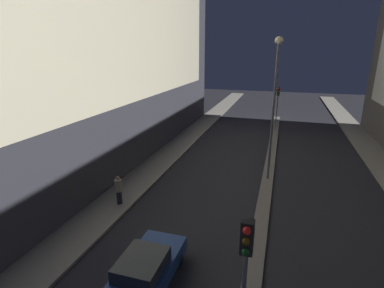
{
  "coord_description": "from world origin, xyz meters",
  "views": [
    {
      "loc": [
        0.53,
        -2.11,
        8.72
      ],
      "look_at": [
        -7.05,
        22.8,
        0.5
      ],
      "focal_mm": 28.0,
      "sensor_mm": 36.0,
      "label": 1
    }
  ],
  "objects_px": {
    "pedestrian_on_left_sidewalk": "(119,189)",
    "traffic_light_mid": "(278,99)",
    "traffic_light_near": "(245,266)",
    "street_lamp": "(275,91)",
    "car_left_lane": "(145,271)"
  },
  "relations": [
    {
      "from": "traffic_light_mid",
      "to": "pedestrian_on_left_sidewalk",
      "type": "xyz_separation_m",
      "value": [
        -8.03,
        -20.35,
        -2.51
      ]
    },
    {
      "from": "pedestrian_on_left_sidewalk",
      "to": "car_left_lane",
      "type": "bearing_deg",
      "value": -51.74
    },
    {
      "from": "traffic_light_mid",
      "to": "car_left_lane",
      "type": "xyz_separation_m",
      "value": [
        -3.85,
        -25.66,
        -2.79
      ]
    },
    {
      "from": "traffic_light_mid",
      "to": "traffic_light_near",
      "type": "bearing_deg",
      "value": -90.0
    },
    {
      "from": "car_left_lane",
      "to": "pedestrian_on_left_sidewalk",
      "type": "distance_m",
      "value": 6.76
    },
    {
      "from": "street_lamp",
      "to": "pedestrian_on_left_sidewalk",
      "type": "height_order",
      "value": "street_lamp"
    },
    {
      "from": "street_lamp",
      "to": "car_left_lane",
      "type": "distance_m",
      "value": 13.35
    },
    {
      "from": "traffic_light_mid",
      "to": "pedestrian_on_left_sidewalk",
      "type": "bearing_deg",
      "value": -111.53
    },
    {
      "from": "street_lamp",
      "to": "car_left_lane",
      "type": "height_order",
      "value": "street_lamp"
    },
    {
      "from": "traffic_light_near",
      "to": "pedestrian_on_left_sidewalk",
      "type": "distance_m",
      "value": 11.17
    },
    {
      "from": "traffic_light_near",
      "to": "car_left_lane",
      "type": "xyz_separation_m",
      "value": [
        -3.85,
        2.05,
        -2.79
      ]
    },
    {
      "from": "street_lamp",
      "to": "pedestrian_on_left_sidewalk",
      "type": "xyz_separation_m",
      "value": [
        -8.03,
        -6.27,
        -5.15
      ]
    },
    {
      "from": "traffic_light_near",
      "to": "traffic_light_mid",
      "type": "distance_m",
      "value": 27.71
    },
    {
      "from": "traffic_light_mid",
      "to": "car_left_lane",
      "type": "bearing_deg",
      "value": -98.53
    },
    {
      "from": "pedestrian_on_left_sidewalk",
      "to": "traffic_light_mid",
      "type": "bearing_deg",
      "value": 68.47
    }
  ]
}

